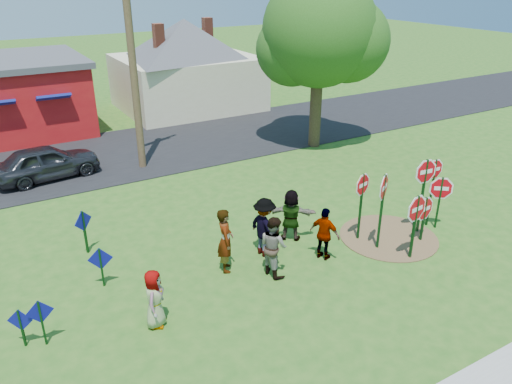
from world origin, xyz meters
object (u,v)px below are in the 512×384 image
utility_pole (131,43)px  stop_sign_c (425,179)px  stop_sign_a (416,214)px  stop_sign_d (434,176)px  stop_sign_b (362,190)px  person_b (225,240)px  suv (46,162)px  person_a (154,299)px  leafy_tree (322,36)px

utility_pole → stop_sign_c: bearing=-60.1°
stop_sign_a → stop_sign_d: 2.47m
stop_sign_b → person_b: 4.66m
stop_sign_a → stop_sign_c: stop_sign_c is taller
stop_sign_a → utility_pole: bearing=104.0°
utility_pole → suv: bearing=170.3°
stop_sign_d → person_a: 9.98m
person_a → leafy_tree: bearing=-18.7°
person_b → utility_pole: utility_pole is taller
person_a → stop_sign_d: bearing=-54.8°
stop_sign_c → person_b: bearing=175.1°
stop_sign_c → leafy_tree: bearing=80.0°
stop_sign_c → stop_sign_d: size_ratio=1.08×
stop_sign_b → stop_sign_c: 2.16m
stop_sign_d → person_b: bearing=173.6°
stop_sign_b → utility_pole: size_ratio=0.24×
stop_sign_c → stop_sign_d: (0.66, 0.19, -0.07)m
stop_sign_c → person_b: (-6.62, 1.20, -0.94)m
person_a → person_b: bearing=-29.5°
suv → utility_pole: (3.86, -0.66, 4.63)m
stop_sign_a → stop_sign_c: bearing=28.8°
stop_sign_d → person_a: size_ratio=1.64×
stop_sign_a → leafy_tree: 11.49m
suv → person_a: bearing=175.6°
stop_sign_b → stop_sign_d: size_ratio=0.96×
suv → stop_sign_d: bearing=-143.7°
stop_sign_a → leafy_tree: (3.93, 10.12, 3.77)m
stop_sign_b → person_a: bearing=170.3°
stop_sign_c → leafy_tree: (2.48, 9.06, 3.36)m
stop_sign_b → leafy_tree: leafy_tree is taller
person_b → utility_pole: 10.31m
stop_sign_b → person_b: (-4.56, 0.56, -0.77)m
stop_sign_c → stop_sign_a: bearing=-138.1°
stop_sign_d → person_b: 7.40m
leafy_tree → stop_sign_b: bearing=-118.3°
stop_sign_c → suv: stop_sign_c is taller
utility_pole → stop_sign_d: bearing=-57.0°
stop_sign_c → person_b: 6.79m
stop_sign_c → leafy_tree: leafy_tree is taller
person_b → suv: 10.49m
stop_sign_a → utility_pole: (-4.60, 11.57, 3.88)m
stop_sign_a → stop_sign_b: size_ratio=0.92×
stop_sign_b → utility_pole: 11.25m
stop_sign_d → stop_sign_a: bearing=-147.5°
stop_sign_b → person_a: 7.32m
stop_sign_d → leafy_tree: (1.82, 8.86, 3.43)m
stop_sign_d → suv: 15.27m
stop_sign_a → stop_sign_c: size_ratio=0.82×
stop_sign_d → person_b: size_ratio=1.30×
person_b → suv: person_b is taller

